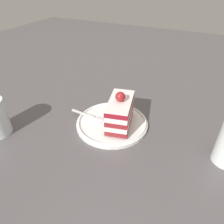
# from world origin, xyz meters

# --- Properties ---
(ground_plane) EXTENTS (2.40, 2.40, 0.00)m
(ground_plane) POSITION_xyz_m (0.00, 0.00, 0.00)
(ground_plane) COLOR #504B4E
(dessert_plate) EXTENTS (0.21, 0.21, 0.02)m
(dessert_plate) POSITION_xyz_m (-0.02, -0.01, 0.01)
(dessert_plate) COLOR white
(dessert_plate) RESTS_ON ground_plane
(cake_slice) EXTENTS (0.09, 0.13, 0.10)m
(cake_slice) POSITION_xyz_m (0.01, -0.01, 0.05)
(cake_slice) COLOR maroon
(cake_slice) RESTS_ON dessert_plate
(fork) EXTENTS (0.12, 0.02, 0.00)m
(fork) POSITION_xyz_m (-0.08, -0.02, 0.02)
(fork) COLOR silver
(fork) RESTS_ON dessert_plate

